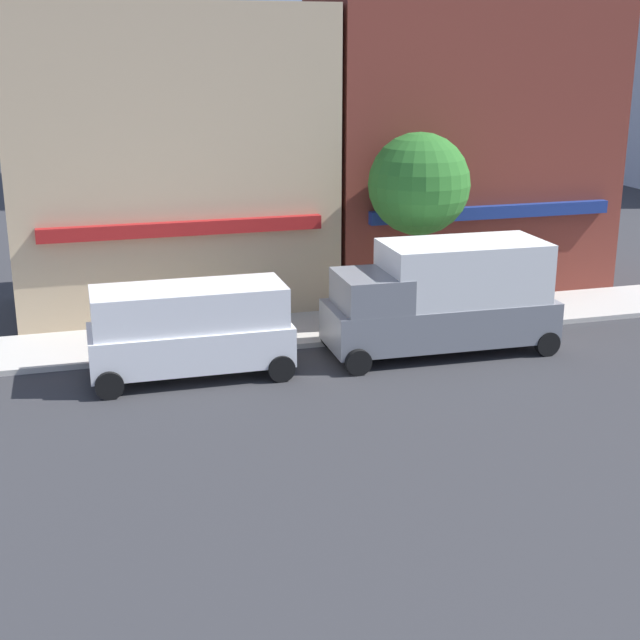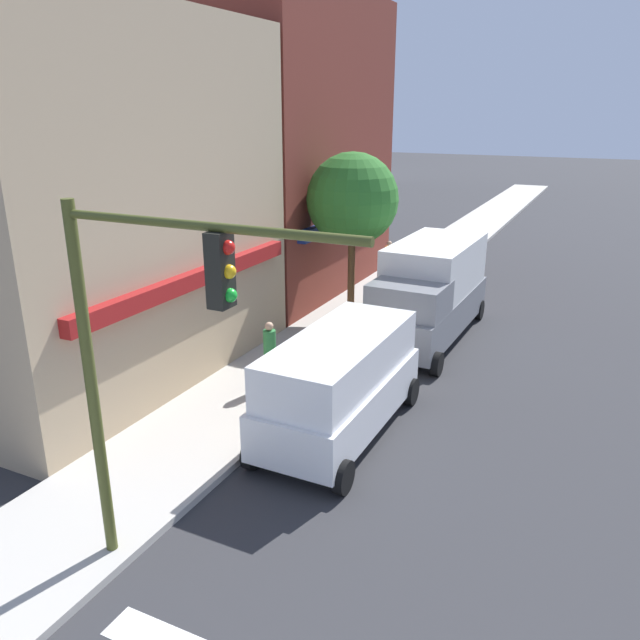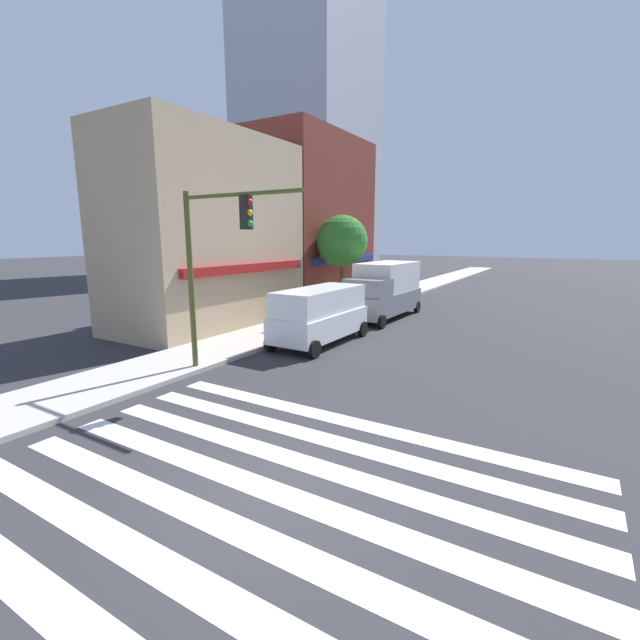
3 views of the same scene
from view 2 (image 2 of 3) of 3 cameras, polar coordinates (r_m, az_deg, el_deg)
name	(u,v)px [view 2 (image 2 of 3)]	position (r m, az deg, el deg)	size (l,w,h in m)	color
storefront_row	(223,169)	(21.09, -8.83, 13.48)	(19.46, 5.30, 11.03)	tan
traffic_signal	(141,338)	(8.90, -16.05, -1.59)	(0.32, 4.50, 5.83)	#474C1E
van_white	(340,381)	(13.80, 1.86, -5.59)	(5.02, 2.22, 2.34)	white
box_truck_grey	(429,290)	(19.80, 9.96, 2.71)	(6.26, 2.42, 3.04)	slate
pedestrian_orange_vest	(389,262)	(25.57, 6.30, 5.33)	(0.32, 0.32, 1.77)	#23232D
pedestrian_green_top	(270,354)	(15.90, -4.60, -3.08)	(0.32, 0.32, 1.77)	#23232D
street_tree	(352,200)	(20.49, 2.98, 10.94)	(2.99, 2.99, 5.55)	brown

